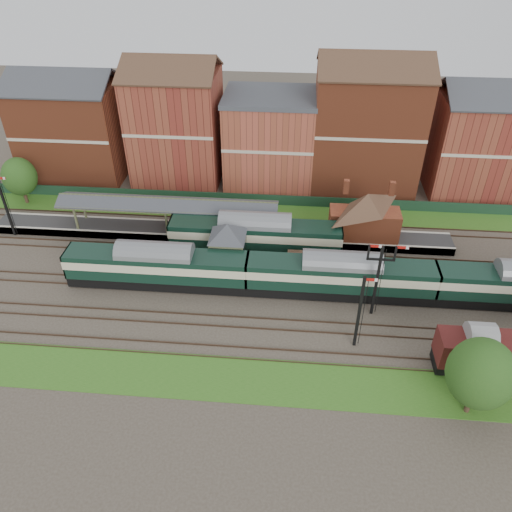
# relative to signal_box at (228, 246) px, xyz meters

# --- Properties ---
(ground) EXTENTS (160.00, 160.00, 0.00)m
(ground) POSITION_rel_signal_box_xyz_m (3.00, -3.25, -3.19)
(ground) COLOR #473D33
(ground) RESTS_ON ground
(grass_back) EXTENTS (90.00, 4.50, 0.06)m
(grass_back) POSITION_rel_signal_box_xyz_m (3.00, 12.75, -3.16)
(grass_back) COLOR #2D6619
(grass_back) RESTS_ON ground
(grass_front) EXTENTS (90.00, 5.00, 0.06)m
(grass_front) POSITION_rel_signal_box_xyz_m (3.00, -15.25, -3.16)
(grass_front) COLOR #2D6619
(grass_front) RESTS_ON ground
(fence) EXTENTS (90.00, 0.12, 1.50)m
(fence) POSITION_rel_signal_box_xyz_m (3.00, 14.75, -2.44)
(fence) COLOR #193823
(fence) RESTS_ON ground
(platform) EXTENTS (55.00, 3.40, 1.00)m
(platform) POSITION_rel_signal_box_xyz_m (-2.00, 6.50, -2.69)
(platform) COLOR #2D2D2D
(platform) RESTS_ON ground
(signal_box) EXTENTS (5.40, 5.40, 6.00)m
(signal_box) POSITION_rel_signal_box_xyz_m (0.00, 0.00, 0.00)
(signal_box) COLOR #647351
(signal_box) RESTS_ON ground
(brick_hut) EXTENTS (3.20, 2.64, 2.94)m
(brick_hut) POSITION_rel_signal_box_xyz_m (8.00, 0.00, -2.00)
(brick_hut) COLOR maroon
(brick_hut) RESTS_ON ground
(station_building) EXTENTS (8.10, 8.10, 5.90)m
(station_building) POSITION_rel_signal_box_xyz_m (15.00, 6.50, 0.76)
(station_building) COLOR #984326
(station_building) RESTS_ON platform
(canopy) EXTENTS (26.00, 3.89, 4.08)m
(canopy) POSITION_rel_signal_box_xyz_m (-8.00, 6.50, 1.39)
(canopy) COLOR #4D5334
(canopy) RESTS_ON platform
(semaphore_bracket) EXTENTS (3.60, 0.25, 8.18)m
(semaphore_bracket) POSITION_rel_signal_box_xyz_m (15.04, -5.75, 1.44)
(semaphore_bracket) COLOR black
(semaphore_bracket) RESTS_ON ground
(semaphore_platform_end) EXTENTS (1.23, 0.25, 8.00)m
(semaphore_platform_end) POSITION_rel_signal_box_xyz_m (-26.98, 4.75, 0.96)
(semaphore_platform_end) COLOR black
(semaphore_platform_end) RESTS_ON ground
(semaphore_siding) EXTENTS (1.23, 0.25, 8.00)m
(semaphore_siding) POSITION_rel_signal_box_xyz_m (13.02, -10.25, 0.96)
(semaphore_siding) COLOR black
(semaphore_siding) RESTS_ON ground
(town_backdrop) EXTENTS (69.00, 10.00, 16.00)m
(town_backdrop) POSITION_rel_signal_box_xyz_m (2.82, 21.75, 3.81)
(town_backdrop) COLOR #984326
(town_backdrop) RESTS_ON ground
(dmu_train) EXTENTS (56.69, 2.98, 4.36)m
(dmu_train) POSITION_rel_signal_box_xyz_m (11.84, -3.25, -0.65)
(dmu_train) COLOR black
(dmu_train) RESTS_ON ground
(platform_railcar) EXTENTS (19.37, 3.05, 4.46)m
(platform_railcar) POSITION_rel_signal_box_xyz_m (2.64, 3.25, -0.59)
(platform_railcar) COLOR black
(platform_railcar) RESTS_ON ground
(goods_van_a) EXTENTS (6.44, 2.79, 3.91)m
(goods_van_a) POSITION_rel_signal_box_xyz_m (22.87, -12.25, -0.98)
(goods_van_a) COLOR black
(goods_van_a) RESTS_ON ground
(tree_far) EXTENTS (5.09, 5.09, 7.43)m
(tree_far) POSITION_rel_signal_box_xyz_m (21.47, -16.86, 1.30)
(tree_far) COLOR #382619
(tree_far) RESTS_ON ground
(tree_back) EXTENTS (4.42, 4.42, 6.46)m
(tree_back) POSITION_rel_signal_box_xyz_m (-29.10, 12.44, 0.71)
(tree_back) COLOR #382619
(tree_back) RESTS_ON ground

